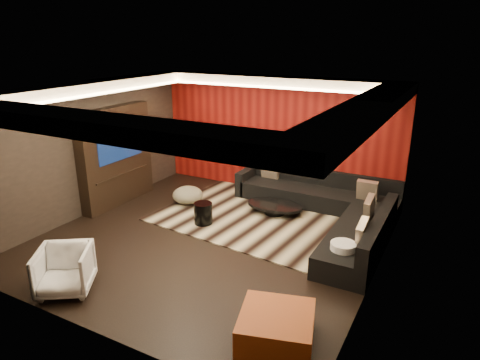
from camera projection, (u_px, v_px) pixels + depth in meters
The scene contains 26 objects.
floor at pixel (211, 239), 8.12m from camera, with size 6.00×6.00×0.02m, color black.
ceiling at pixel (208, 89), 7.21m from camera, with size 6.00×6.00×0.02m, color silver.
wall_back at pixel (277, 135), 10.17m from camera, with size 6.00×0.02×2.80m, color black.
wall_left at pixel (89, 148), 9.01m from camera, with size 0.02×6.00×2.80m, color black.
wall_right at pixel (382, 197), 6.32m from camera, with size 0.02×6.00×2.80m, color black.
red_feature_wall at pixel (276, 136), 10.14m from camera, with size 5.98×0.05×2.78m, color #6B0C0A.
soffit_back at pixel (273, 81), 9.49m from camera, with size 6.00×0.60×0.22m, color silver.
soffit_front at pixel (84, 124), 5.00m from camera, with size 6.00×0.60×0.22m, color silver.
soffit_left at pixel (92, 87), 8.45m from camera, with size 0.60×4.80×0.22m, color silver.
soffit_right at pixel (369, 109), 6.04m from camera, with size 0.60×4.80×0.22m, color silver.
cove_back at pixel (266, 87), 9.24m from camera, with size 4.80×0.08×0.04m, color #FFD899.
cove_front at pixel (106, 126), 5.31m from camera, with size 4.80×0.08×0.04m, color #FFD899.
cove_left at pixel (105, 93), 8.33m from camera, with size 0.08×4.80×0.04m, color #FFD899.
cove_right at pixel (345, 113), 6.22m from camera, with size 0.08×4.80×0.04m, color #FFD899.
tv_surround at pixel (116, 156), 9.54m from camera, with size 0.30×2.00×2.20m, color black.
tv_screen at pixel (120, 142), 9.35m from camera, with size 0.04×1.30×0.80m, color black.
tv_shelf at pixel (123, 174), 9.60m from camera, with size 0.04×1.60×0.04m, color black.
rug at pixel (258, 217), 9.07m from camera, with size 4.00×3.00×0.02m, color #BBAF89.
coffee_table at pixel (275, 208), 9.21m from camera, with size 1.23×1.23×0.21m, color black.
drum_stool at pixel (203, 213), 8.67m from camera, with size 0.37×0.37×0.44m, color black.
striped_pouf at pixel (188, 195), 9.74m from camera, with size 0.69×0.69×0.38m, color beige.
white_side_table at pixel (342, 257), 6.93m from camera, with size 0.41×0.41×0.52m, color white.
orange_ottoman at pixel (276, 328), 5.35m from camera, with size 0.91×0.91×0.40m, color #A84A15.
armchair at pixel (65, 270), 6.37m from camera, with size 0.75×0.77×0.70m, color white.
sectional_sofa at pixel (330, 209), 8.81m from camera, with size 3.65×3.50×0.75m.
throw_pillows at pixel (337, 197), 8.48m from camera, with size 3.02×2.79×0.50m.
Camera 1 is at (3.95, -6.18, 3.69)m, focal length 32.00 mm.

